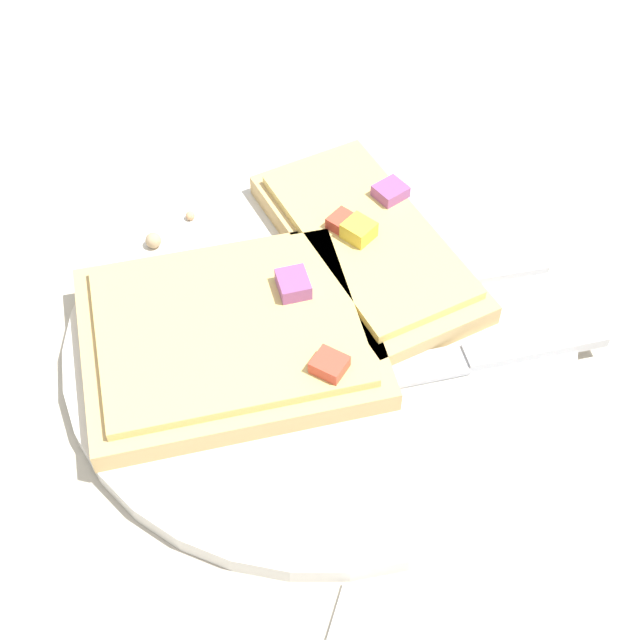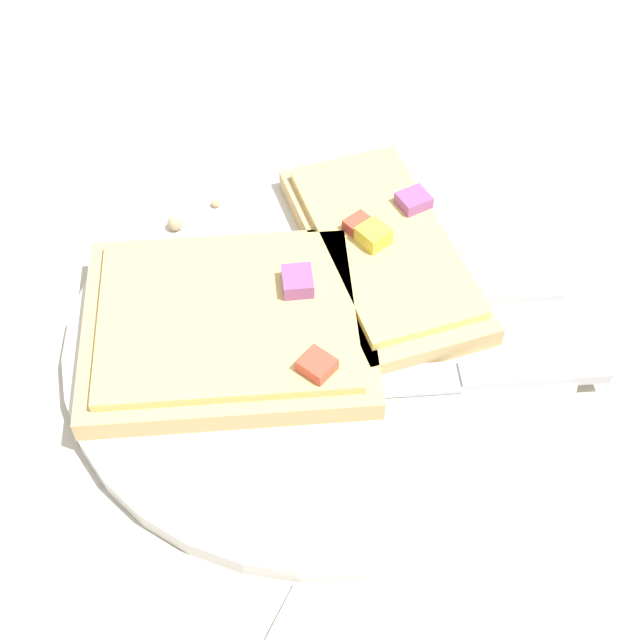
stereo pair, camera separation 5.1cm
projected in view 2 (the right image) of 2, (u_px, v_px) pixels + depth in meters
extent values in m
plane|color=#BCB29E|center=(320.00, 344.00, 0.52)|extent=(4.00, 4.00, 0.00)
cylinder|color=silver|center=(320.00, 337.00, 0.52)|extent=(0.29, 0.29, 0.01)
cube|color=#B7B7BC|center=(458.00, 295.00, 0.53)|extent=(0.07, 0.12, 0.01)
cube|color=#B7B7BC|center=(312.00, 301.00, 0.53)|extent=(0.05, 0.06, 0.01)
cube|color=#B7B7BC|center=(248.00, 290.00, 0.53)|extent=(0.02, 0.03, 0.00)
cube|color=#B7B7BC|center=(248.00, 299.00, 0.53)|extent=(0.02, 0.03, 0.00)
cube|color=#B7B7BC|center=(248.00, 308.00, 0.52)|extent=(0.02, 0.03, 0.00)
cube|color=#B7B7BC|center=(248.00, 318.00, 0.52)|extent=(0.02, 0.03, 0.00)
cube|color=#B7B7BC|center=(534.00, 372.00, 0.49)|extent=(0.06, 0.08, 0.01)
cube|color=#B7B7BC|center=(337.00, 385.00, 0.49)|extent=(0.09, 0.13, 0.00)
cube|color=tan|center=(229.00, 326.00, 0.51)|extent=(0.20, 0.21, 0.01)
cube|color=#E0C16B|center=(227.00, 314.00, 0.50)|extent=(0.17, 0.18, 0.01)
cube|color=#934C8E|center=(298.00, 281.00, 0.51)|extent=(0.03, 0.03, 0.01)
cube|color=#D14733|center=(317.00, 365.00, 0.47)|extent=(0.02, 0.02, 0.01)
cube|color=tan|center=(383.00, 252.00, 0.54)|extent=(0.18, 0.18, 0.01)
cube|color=#E0C16B|center=(384.00, 241.00, 0.54)|extent=(0.16, 0.15, 0.01)
cube|color=#934C8E|center=(414.00, 200.00, 0.55)|extent=(0.02, 0.02, 0.01)
cube|color=#D14733|center=(360.00, 226.00, 0.54)|extent=(0.02, 0.02, 0.01)
cube|color=yellow|center=(374.00, 235.00, 0.53)|extent=(0.02, 0.02, 0.01)
sphere|color=tan|center=(329.00, 311.00, 0.52)|extent=(0.01, 0.01, 0.01)
sphere|color=tan|center=(210.00, 420.00, 0.47)|extent=(0.01, 0.01, 0.01)
sphere|color=tan|center=(323.00, 285.00, 0.53)|extent=(0.01, 0.01, 0.01)
sphere|color=tan|center=(216.00, 203.00, 0.58)|extent=(0.01, 0.01, 0.01)
sphere|color=tan|center=(175.00, 223.00, 0.56)|extent=(0.01, 0.01, 0.01)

